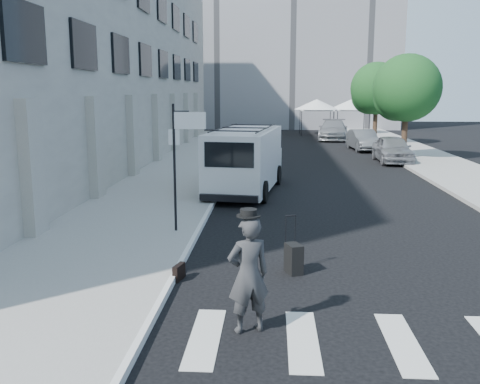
# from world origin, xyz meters

# --- Properties ---
(ground) EXTENTS (120.00, 120.00, 0.00)m
(ground) POSITION_xyz_m (0.00, 0.00, 0.00)
(ground) COLOR black
(ground) RESTS_ON ground
(sidewalk_left) EXTENTS (4.50, 48.00, 0.15)m
(sidewalk_left) POSITION_xyz_m (-4.25, 16.00, 0.07)
(sidewalk_left) COLOR gray
(sidewalk_left) RESTS_ON ground
(sidewalk_right) EXTENTS (4.00, 56.00, 0.15)m
(sidewalk_right) POSITION_xyz_m (9.00, 20.00, 0.07)
(sidewalk_right) COLOR gray
(sidewalk_right) RESTS_ON ground
(building_left) EXTENTS (10.00, 44.00, 12.00)m
(building_left) POSITION_xyz_m (-11.50, 18.00, 6.00)
(building_left) COLOR gray
(building_left) RESTS_ON ground
(building_far) EXTENTS (22.00, 12.00, 25.00)m
(building_far) POSITION_xyz_m (2.00, 50.00, 12.50)
(building_far) COLOR slate
(building_far) RESTS_ON ground
(sign_pole) EXTENTS (1.03, 0.07, 3.50)m
(sign_pole) POSITION_xyz_m (-2.36, 3.20, 2.65)
(sign_pole) COLOR black
(sign_pole) RESTS_ON sidewalk_left
(tree_near) EXTENTS (3.80, 3.83, 6.03)m
(tree_near) POSITION_xyz_m (7.50, 20.15, 3.97)
(tree_near) COLOR black
(tree_near) RESTS_ON ground
(tree_far) EXTENTS (3.80, 3.83, 6.03)m
(tree_far) POSITION_xyz_m (7.50, 29.15, 3.97)
(tree_far) COLOR black
(tree_far) RESTS_ON ground
(tent_left) EXTENTS (4.00, 4.00, 3.20)m
(tent_left) POSITION_xyz_m (4.00, 38.00, 2.71)
(tent_left) COLOR black
(tent_left) RESTS_ON ground
(tent_right) EXTENTS (4.00, 4.00, 3.20)m
(tent_right) POSITION_xyz_m (7.20, 38.50, 2.71)
(tent_right) COLOR black
(tent_right) RESTS_ON ground
(businessman) EXTENTS (0.85, 0.72, 1.99)m
(businessman) POSITION_xyz_m (-0.30, -2.72, 1.00)
(businessman) COLOR #2F3032
(businessman) RESTS_ON ground
(briefcase) EXTENTS (0.22, 0.46, 0.34)m
(briefcase) POSITION_xyz_m (-1.90, -0.33, 0.17)
(briefcase) COLOR black
(briefcase) RESTS_ON ground
(suitcase) EXTENTS (0.44, 0.53, 1.28)m
(suitcase) POSITION_xyz_m (0.57, 0.25, 0.34)
(suitcase) COLOR black
(suitcase) RESTS_ON ground
(cargo_van) EXTENTS (2.98, 6.81, 2.47)m
(cargo_van) POSITION_xyz_m (-0.99, 10.00, 1.27)
(cargo_van) COLOR silver
(cargo_van) RESTS_ON ground
(parked_car_a) EXTENTS (1.82, 4.44, 1.51)m
(parked_car_a) POSITION_xyz_m (6.80, 19.22, 0.75)
(parked_car_a) COLOR gray
(parked_car_a) RESTS_ON ground
(parked_car_b) EXTENTS (1.83, 4.33, 1.39)m
(parked_car_b) POSITION_xyz_m (6.16, 25.31, 0.69)
(parked_car_b) COLOR #4D5154
(parked_car_b) RESTS_ON ground
(parked_car_c) EXTENTS (2.97, 5.83, 1.62)m
(parked_car_c) POSITION_xyz_m (5.00, 33.07, 0.81)
(parked_car_c) COLOR gray
(parked_car_c) RESTS_ON ground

